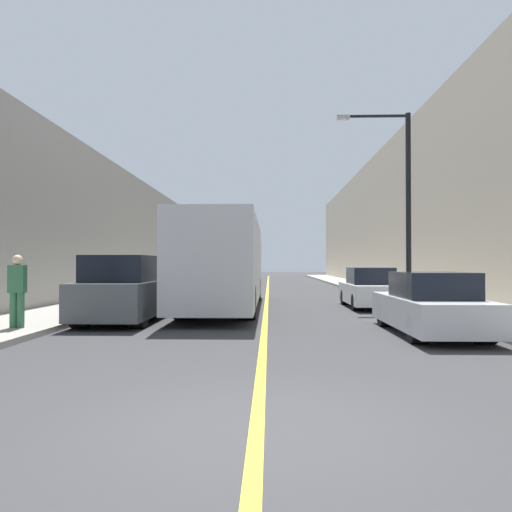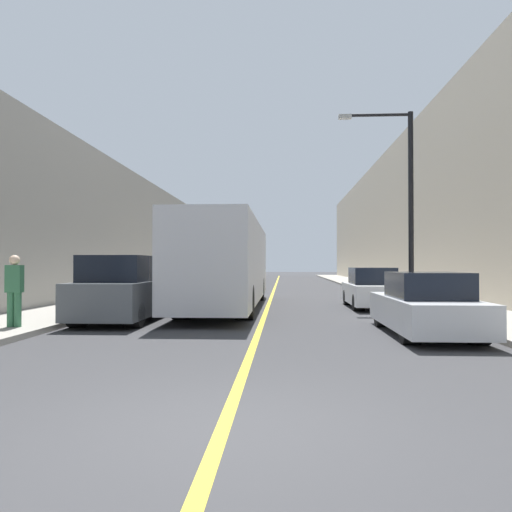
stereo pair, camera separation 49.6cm
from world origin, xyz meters
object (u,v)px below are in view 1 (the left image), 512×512
(pedestrian, at_px, (17,290))
(street_lamp_right, at_px, (402,194))
(parked_suv_left, at_px, (123,292))
(car_right_mid, at_px, (369,290))
(bus, at_px, (227,263))
(car_right_near, at_px, (430,306))

(pedestrian, bearing_deg, street_lamp_right, 33.18)
(parked_suv_left, relative_size, car_right_mid, 1.01)
(bus, xyz_separation_m, parked_suv_left, (-2.60, -4.76, -0.85))
(parked_suv_left, height_order, pedestrian, parked_suv_left)
(car_right_mid, xyz_separation_m, pedestrian, (-10.05, -7.43, 0.37))
(car_right_near, bearing_deg, car_right_mid, 90.03)
(car_right_mid, distance_m, pedestrian, 12.50)
(bus, bearing_deg, street_lamp_right, 2.07)
(parked_suv_left, height_order, car_right_mid, parked_suv_left)
(parked_suv_left, distance_m, pedestrian, 3.06)
(car_right_mid, relative_size, street_lamp_right, 0.59)
(parked_suv_left, height_order, street_lamp_right, street_lamp_right)
(parked_suv_left, xyz_separation_m, street_lamp_right, (9.38, 5.00, 3.52))
(street_lamp_right, bearing_deg, car_right_mid, 178.02)
(bus, height_order, street_lamp_right, street_lamp_right)
(bus, distance_m, pedestrian, 8.48)
(car_right_mid, relative_size, pedestrian, 2.45)
(car_right_near, height_order, car_right_mid, car_right_mid)
(parked_suv_left, bearing_deg, car_right_mid, 31.83)
(car_right_near, height_order, pedestrian, pedestrian)
(bus, xyz_separation_m, pedestrian, (-4.52, -7.14, -0.68))
(car_right_near, xyz_separation_m, car_right_mid, (-0.00, 7.33, 0.02))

